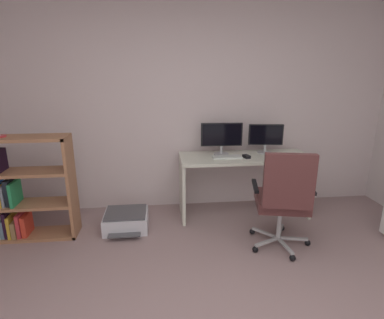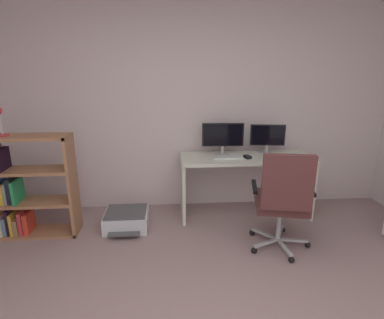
{
  "view_description": "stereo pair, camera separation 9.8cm",
  "coord_description": "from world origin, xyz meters",
  "px_view_note": "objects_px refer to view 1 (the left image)",
  "views": [
    {
      "loc": [
        -0.37,
        -1.31,
        1.73
      ],
      "look_at": [
        -0.03,
        1.85,
        0.8
      ],
      "focal_mm": 28.98,
      "sensor_mm": 36.0,
      "label": 1
    },
    {
      "loc": [
        -0.28,
        -1.32,
        1.73
      ],
      "look_at": [
        -0.03,
        1.85,
        0.8
      ],
      "focal_mm": 28.98,
      "sensor_mm": 36.0,
      "label": 2
    }
  ],
  "objects_px": {
    "monitor_main": "(222,136)",
    "monitor_secondary": "(266,136)",
    "keyboard": "(227,157)",
    "office_chair": "(284,197)",
    "printer": "(126,220)",
    "desk": "(244,171)",
    "bookshelf": "(17,193)",
    "computer_mouse": "(246,156)"
  },
  "relations": [
    {
      "from": "keyboard",
      "to": "office_chair",
      "type": "relative_size",
      "value": 0.33
    },
    {
      "from": "monitor_main",
      "to": "office_chair",
      "type": "xyz_separation_m",
      "value": [
        0.42,
        -0.94,
        -0.4
      ]
    },
    {
      "from": "monitor_secondary",
      "to": "bookshelf",
      "type": "height_order",
      "value": "monitor_secondary"
    },
    {
      "from": "monitor_main",
      "to": "monitor_secondary",
      "type": "xyz_separation_m",
      "value": [
        0.54,
        0.0,
        -0.02
      ]
    },
    {
      "from": "desk",
      "to": "monitor_secondary",
      "type": "relative_size",
      "value": 3.73
    },
    {
      "from": "office_chair",
      "to": "bookshelf",
      "type": "xyz_separation_m",
      "value": [
        -2.64,
        0.54,
        -0.07
      ]
    },
    {
      "from": "desk",
      "to": "printer",
      "type": "distance_m",
      "value": 1.5
    },
    {
      "from": "monitor_main",
      "to": "office_chair",
      "type": "bearing_deg",
      "value": -66.11
    },
    {
      "from": "office_chair",
      "to": "monitor_secondary",
      "type": "bearing_deg",
      "value": 82.43
    },
    {
      "from": "computer_mouse",
      "to": "monitor_main",
      "type": "bearing_deg",
      "value": 131.08
    },
    {
      "from": "monitor_secondary",
      "to": "office_chair",
      "type": "bearing_deg",
      "value": -97.57
    },
    {
      "from": "desk",
      "to": "keyboard",
      "type": "xyz_separation_m",
      "value": [
        -0.23,
        -0.06,
        0.2
      ]
    },
    {
      "from": "desk",
      "to": "office_chair",
      "type": "bearing_deg",
      "value": -79.99
    },
    {
      "from": "desk",
      "to": "computer_mouse",
      "type": "relative_size",
      "value": 15.45
    },
    {
      "from": "monitor_main",
      "to": "computer_mouse",
      "type": "distance_m",
      "value": 0.38
    },
    {
      "from": "computer_mouse",
      "to": "office_chair",
      "type": "height_order",
      "value": "office_chair"
    },
    {
      "from": "keyboard",
      "to": "office_chair",
      "type": "xyz_separation_m",
      "value": [
        0.38,
        -0.79,
        -0.18
      ]
    },
    {
      "from": "bookshelf",
      "to": "monitor_main",
      "type": "bearing_deg",
      "value": 10.25
    },
    {
      "from": "keyboard",
      "to": "bookshelf",
      "type": "relative_size",
      "value": 0.31
    },
    {
      "from": "office_chair",
      "to": "desk",
      "type": "bearing_deg",
      "value": 100.01
    },
    {
      "from": "bookshelf",
      "to": "printer",
      "type": "xyz_separation_m",
      "value": [
        1.09,
        0.05,
        -0.4
      ]
    },
    {
      "from": "keyboard",
      "to": "computer_mouse",
      "type": "bearing_deg",
      "value": -6.71
    },
    {
      "from": "keyboard",
      "to": "printer",
      "type": "xyz_separation_m",
      "value": [
        -1.18,
        -0.19,
        -0.65
      ]
    },
    {
      "from": "office_chair",
      "to": "bookshelf",
      "type": "bearing_deg",
      "value": 168.41
    },
    {
      "from": "printer",
      "to": "office_chair",
      "type": "bearing_deg",
      "value": -20.9
    },
    {
      "from": "monitor_main",
      "to": "keyboard",
      "type": "xyz_separation_m",
      "value": [
        0.04,
        -0.16,
        -0.22
      ]
    },
    {
      "from": "monitor_main",
      "to": "monitor_secondary",
      "type": "height_order",
      "value": "monitor_main"
    },
    {
      "from": "monitor_secondary",
      "to": "office_chair",
      "type": "height_order",
      "value": "monitor_secondary"
    },
    {
      "from": "desk",
      "to": "computer_mouse",
      "type": "height_order",
      "value": "computer_mouse"
    },
    {
      "from": "desk",
      "to": "monitor_main",
      "type": "height_order",
      "value": "monitor_main"
    },
    {
      "from": "computer_mouse",
      "to": "office_chair",
      "type": "xyz_separation_m",
      "value": [
        0.16,
        -0.76,
        -0.19
      ]
    },
    {
      "from": "office_chair",
      "to": "printer",
      "type": "bearing_deg",
      "value": 159.1
    },
    {
      "from": "keyboard",
      "to": "printer",
      "type": "relative_size",
      "value": 0.68
    },
    {
      "from": "computer_mouse",
      "to": "keyboard",
      "type": "bearing_deg",
      "value": 159.45
    },
    {
      "from": "computer_mouse",
      "to": "office_chair",
      "type": "distance_m",
      "value": 0.8
    },
    {
      "from": "bookshelf",
      "to": "monitor_secondary",
      "type": "bearing_deg",
      "value": 8.27
    },
    {
      "from": "monitor_main",
      "to": "office_chair",
      "type": "height_order",
      "value": "monitor_main"
    },
    {
      "from": "bookshelf",
      "to": "printer",
      "type": "distance_m",
      "value": 1.16
    },
    {
      "from": "desk",
      "to": "keyboard",
      "type": "distance_m",
      "value": 0.31
    },
    {
      "from": "monitor_secondary",
      "to": "computer_mouse",
      "type": "xyz_separation_m",
      "value": [
        -0.28,
        -0.18,
        -0.19
      ]
    },
    {
      "from": "desk",
      "to": "bookshelf",
      "type": "bearing_deg",
      "value": -173.08
    },
    {
      "from": "office_chair",
      "to": "computer_mouse",
      "type": "bearing_deg",
      "value": 101.66
    }
  ]
}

